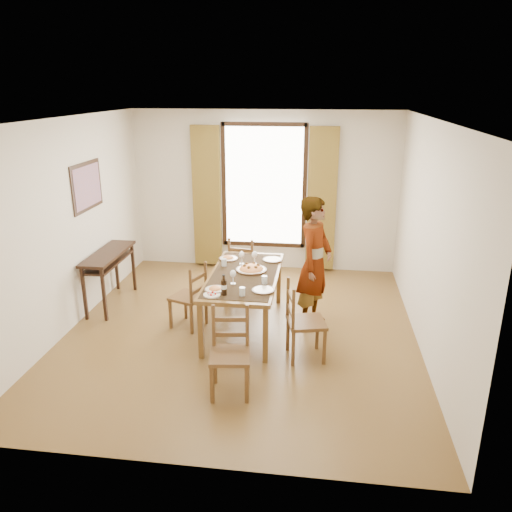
# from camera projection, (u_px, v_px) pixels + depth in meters

# --- Properties ---
(ground) EXTENTS (5.00, 5.00, 0.00)m
(ground) POSITION_uv_depth(u_px,v_px,m) (242.00, 331.00, 6.58)
(ground) COLOR #54391A
(ground) RESTS_ON ground
(room_shell) EXTENTS (4.60, 5.10, 2.74)m
(room_shell) POSITION_uv_depth(u_px,v_px,m) (242.00, 215.00, 6.20)
(room_shell) COLOR beige
(room_shell) RESTS_ON ground
(console_table) EXTENTS (0.38, 1.20, 0.80)m
(console_table) POSITION_uv_depth(u_px,v_px,m) (109.00, 260.00, 7.17)
(console_table) COLOR black
(console_table) RESTS_ON ground
(dining_table) EXTENTS (0.88, 1.82, 0.76)m
(dining_table) POSITION_uv_depth(u_px,v_px,m) (244.00, 279.00, 6.46)
(dining_table) COLOR brown
(dining_table) RESTS_ON ground
(chair_west) EXTENTS (0.51, 0.51, 0.89)m
(chair_west) POSITION_uv_depth(u_px,v_px,m) (190.00, 298.00, 6.56)
(chair_west) COLOR brown
(chair_west) RESTS_ON ground
(chair_north) EXTENTS (0.46, 0.46, 0.93)m
(chair_north) POSITION_uv_depth(u_px,v_px,m) (244.00, 268.00, 7.59)
(chair_north) COLOR brown
(chair_north) RESTS_ON ground
(chair_south) EXTENTS (0.46, 0.46, 0.92)m
(chair_south) POSITION_uv_depth(u_px,v_px,m) (230.00, 355.00, 5.15)
(chair_south) COLOR brown
(chair_south) RESTS_ON ground
(chair_east) EXTENTS (0.51, 0.51, 0.96)m
(chair_east) POSITION_uv_depth(u_px,v_px,m) (303.00, 323.00, 5.80)
(chair_east) COLOR brown
(chair_east) RESTS_ON ground
(man) EXTENTS (0.92, 0.84, 1.75)m
(man) POSITION_uv_depth(u_px,v_px,m) (315.00, 263.00, 6.49)
(man) COLOR gray
(man) RESTS_ON ground
(plate_sw) EXTENTS (0.27, 0.27, 0.05)m
(plate_sw) POSITION_uv_depth(u_px,v_px,m) (215.00, 288.00, 5.92)
(plate_sw) COLOR silver
(plate_sw) RESTS_ON dining_table
(plate_se) EXTENTS (0.27, 0.27, 0.05)m
(plate_se) POSITION_uv_depth(u_px,v_px,m) (263.00, 289.00, 5.90)
(plate_se) COLOR silver
(plate_se) RESTS_ON dining_table
(plate_nw) EXTENTS (0.27, 0.27, 0.05)m
(plate_nw) POSITION_uv_depth(u_px,v_px,m) (228.00, 257.00, 6.98)
(plate_nw) COLOR silver
(plate_nw) RESTS_ON dining_table
(plate_ne) EXTENTS (0.27, 0.27, 0.05)m
(plate_ne) POSITION_uv_depth(u_px,v_px,m) (273.00, 259.00, 6.93)
(plate_ne) COLOR silver
(plate_ne) RESTS_ON dining_table
(pasta_platter) EXTENTS (0.40, 0.40, 0.10)m
(pasta_platter) POSITION_uv_depth(u_px,v_px,m) (251.00, 267.00, 6.54)
(pasta_platter) COLOR red
(pasta_platter) RESTS_ON dining_table
(caprese_plate) EXTENTS (0.20, 0.20, 0.04)m
(caprese_plate) POSITION_uv_depth(u_px,v_px,m) (212.00, 294.00, 5.78)
(caprese_plate) COLOR silver
(caprese_plate) RESTS_ON dining_table
(wine_glass_a) EXTENTS (0.08, 0.08, 0.18)m
(wine_glass_a) POSITION_uv_depth(u_px,v_px,m) (233.00, 277.00, 6.09)
(wine_glass_a) COLOR white
(wine_glass_a) RESTS_ON dining_table
(wine_glass_b) EXTENTS (0.08, 0.08, 0.18)m
(wine_glass_b) POSITION_uv_depth(u_px,v_px,m) (255.00, 257.00, 6.78)
(wine_glass_b) COLOR white
(wine_glass_b) RESTS_ON dining_table
(wine_glass_c) EXTENTS (0.08, 0.08, 0.18)m
(wine_glass_c) POSITION_uv_depth(u_px,v_px,m) (242.00, 258.00, 6.77)
(wine_glass_c) COLOR white
(wine_glass_c) RESTS_ON dining_table
(tumbler_a) EXTENTS (0.07, 0.07, 0.10)m
(tumbler_a) POSITION_uv_depth(u_px,v_px,m) (264.00, 280.00, 6.11)
(tumbler_a) COLOR silver
(tumbler_a) RESTS_ON dining_table
(tumbler_b) EXTENTS (0.07, 0.07, 0.10)m
(tumbler_b) POSITION_uv_depth(u_px,v_px,m) (224.00, 262.00, 6.72)
(tumbler_b) COLOR silver
(tumbler_b) RESTS_ON dining_table
(tumbler_c) EXTENTS (0.07, 0.07, 0.10)m
(tumbler_c) POSITION_uv_depth(u_px,v_px,m) (242.00, 291.00, 5.77)
(tumbler_c) COLOR silver
(tumbler_c) RESTS_ON dining_table
(wine_bottle) EXTENTS (0.07, 0.07, 0.25)m
(wine_bottle) POSITION_uv_depth(u_px,v_px,m) (224.00, 285.00, 5.77)
(wine_bottle) COLOR black
(wine_bottle) RESTS_ON dining_table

